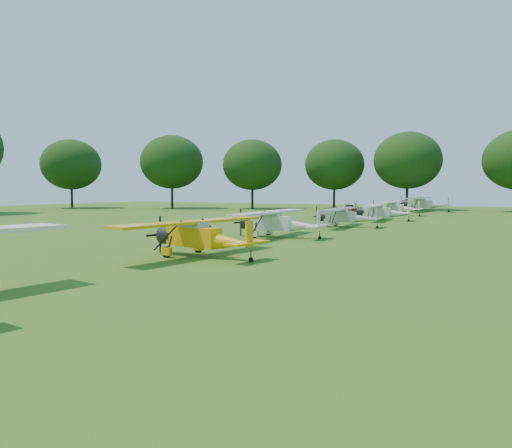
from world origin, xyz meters
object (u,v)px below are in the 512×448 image
(aircraft_2, at_px, (201,234))
(aircraft_7, at_px, (424,203))
(aircraft_5, at_px, (381,211))
(aircraft_4, at_px, (345,215))
(aircraft_3, at_px, (277,221))
(golf_cart, at_px, (351,207))
(aircraft_6, at_px, (395,207))

(aircraft_2, height_order, aircraft_7, aircraft_7)
(aircraft_5, distance_m, aircraft_7, 24.80)
(aircraft_2, height_order, aircraft_4, aircraft_2)
(aircraft_7, bearing_deg, aircraft_3, -90.26)
(aircraft_5, bearing_deg, aircraft_3, -100.59)
(aircraft_2, distance_m, aircraft_5, 33.52)
(aircraft_3, distance_m, golf_cart, 45.05)
(aircraft_5, bearing_deg, golf_cart, 108.69)
(aircraft_6, bearing_deg, aircraft_4, -87.65)
(aircraft_3, xyz_separation_m, aircraft_4, (1.02, 11.64, -0.10))
(aircraft_6, bearing_deg, golf_cart, 132.22)
(aircraft_6, distance_m, golf_cart, 14.04)
(aircraft_2, relative_size, aircraft_3, 0.99)
(aircraft_4, height_order, aircraft_7, aircraft_7)
(aircraft_4, height_order, aircraft_6, aircraft_6)
(aircraft_6, height_order, aircraft_7, aircraft_7)
(aircraft_4, distance_m, aircraft_7, 35.70)
(aircraft_2, height_order, aircraft_3, aircraft_3)
(aircraft_5, height_order, aircraft_6, aircraft_6)
(aircraft_2, xyz_separation_m, golf_cart, (-10.21, 55.11, -0.61))
(aircraft_2, relative_size, aircraft_7, 0.85)
(aircraft_5, xyz_separation_m, aircraft_6, (-1.08, 11.12, 0.06))
(aircraft_2, height_order, aircraft_6, aircraft_2)
(aircraft_7, bearing_deg, aircraft_5, -88.57)
(aircraft_6, bearing_deg, aircraft_2, -88.43)
(aircraft_2, relative_size, aircraft_4, 1.08)
(aircraft_7, height_order, golf_cart, aircraft_7)
(golf_cart, bearing_deg, aircraft_3, -70.66)
(aircraft_4, bearing_deg, aircraft_2, -94.88)
(aircraft_3, xyz_separation_m, golf_cart, (-9.05, 44.13, -0.63))
(golf_cart, bearing_deg, aircraft_6, -40.48)
(aircraft_2, distance_m, aircraft_6, 44.65)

